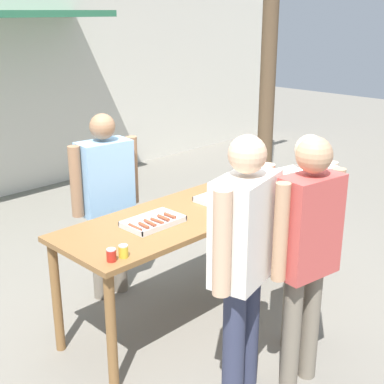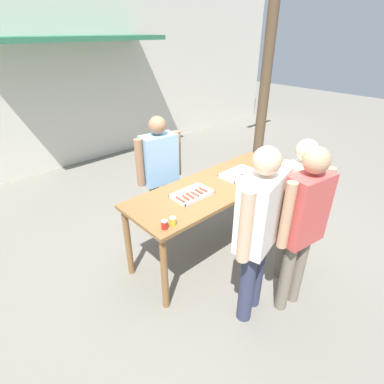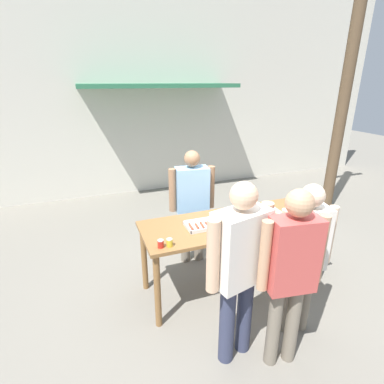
% 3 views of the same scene
% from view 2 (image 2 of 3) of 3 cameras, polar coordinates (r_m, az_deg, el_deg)
% --- Properties ---
extents(ground_plane, '(24.00, 24.00, 0.00)m').
position_cam_2_polar(ground_plane, '(4.06, 4.38, -10.24)').
color(ground_plane, slate).
extents(building_facade_back, '(12.00, 1.11, 4.50)m').
position_cam_2_polar(building_facade_back, '(6.54, -23.50, 24.08)').
color(building_facade_back, beige).
rests_on(building_facade_back, ground).
extents(serving_table, '(2.29, 0.79, 0.93)m').
position_cam_2_polar(serving_table, '(3.60, 4.85, -0.04)').
color(serving_table, brown).
rests_on(serving_table, ground).
extents(food_tray_sausages, '(0.44, 0.27, 0.04)m').
position_cam_2_polar(food_tray_sausages, '(3.28, -0.01, -0.58)').
color(food_tray_sausages, silver).
rests_on(food_tray_sausages, serving_table).
extents(food_tray_buns, '(0.47, 0.27, 0.06)m').
position_cam_2_polar(food_tray_buns, '(3.78, 8.65, 3.41)').
color(food_tray_buns, silver).
rests_on(food_tray_buns, serving_table).
extents(condiment_jar_mustard, '(0.06, 0.06, 0.08)m').
position_cam_2_polar(condiment_jar_mustard, '(2.76, -5.25, -6.21)').
color(condiment_jar_mustard, '#B22319').
rests_on(condiment_jar_mustard, serving_table).
extents(condiment_jar_ketchup, '(0.06, 0.06, 0.08)m').
position_cam_2_polar(condiment_jar_ketchup, '(2.80, -3.68, -5.60)').
color(condiment_jar_ketchup, gold).
rests_on(condiment_jar_ketchup, serving_table).
extents(beer_cup, '(0.08, 0.08, 0.10)m').
position_cam_2_polar(beer_cup, '(4.13, 17.44, 5.08)').
color(beer_cup, '#DBC67A').
rests_on(beer_cup, serving_table).
extents(person_server_behind_table, '(0.63, 0.29, 1.65)m').
position_cam_2_polar(person_server_behind_table, '(3.85, -6.17, 4.44)').
color(person_server_behind_table, '#756B5B').
rests_on(person_server_behind_table, ground).
extents(person_customer_holding_hotdog, '(0.68, 0.37, 1.77)m').
position_cam_2_polar(person_customer_holding_hotdog, '(2.67, 12.55, -6.30)').
color(person_customer_holding_hotdog, '#333851').
rests_on(person_customer_holding_hotdog, ground).
extents(person_customer_with_cup, '(0.55, 0.28, 1.64)m').
position_cam_2_polar(person_customer_with_cup, '(3.28, 19.46, -1.54)').
color(person_customer_with_cup, '#756B5B').
rests_on(person_customer_with_cup, ground).
extents(person_customer_waiting_in_line, '(0.58, 0.28, 1.73)m').
position_cam_2_polar(person_customer_waiting_in_line, '(2.86, 20.42, -5.12)').
color(person_customer_waiting_in_line, '#756B5B').
rests_on(person_customer_waiting_in_line, ground).
extents(utility_pole, '(1.10, 0.21, 5.50)m').
position_cam_2_polar(utility_pole, '(6.43, 15.26, 30.51)').
color(utility_pole, brown).
rests_on(utility_pole, ground).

